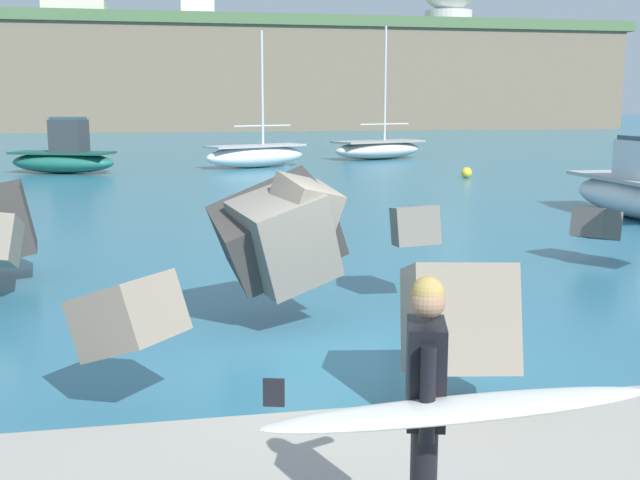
# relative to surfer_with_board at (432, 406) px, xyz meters

# --- Properties ---
(ground_plane) EXTENTS (400.00, 400.00, 0.00)m
(ground_plane) POSITION_rel_surfer_with_board_xyz_m (0.58, 4.35, -1.28)
(ground_plane) COLOR #2D6B84
(breakwater_jetty) EXTENTS (31.24, 8.73, 2.66)m
(breakwater_jetty) POSITION_rel_surfer_with_board_xyz_m (0.48, 6.13, -0.09)
(breakwater_jetty) COLOR slate
(breakwater_jetty) RESTS_ON ground
(surfer_with_board) EXTENTS (2.11, 1.41, 1.78)m
(surfer_with_board) POSITION_rel_surfer_with_board_xyz_m (0.00, 0.00, 0.00)
(surfer_with_board) COLOR black
(surfer_with_board) RESTS_ON walkway_path
(boat_near_centre) EXTENTS (5.03, 3.35, 2.45)m
(boat_near_centre) POSITION_rel_surfer_with_board_xyz_m (-5.94, 31.49, -0.53)
(boat_near_centre) COLOR #1E6656
(boat_near_centre) RESTS_ON ground
(boat_near_right) EXTENTS (5.51, 3.86, 6.39)m
(boat_near_right) POSITION_rel_surfer_with_board_xyz_m (2.65, 33.05, -0.68)
(boat_near_right) COLOR white
(boat_near_right) RESTS_ON ground
(boat_mid_left) EXTENTS (6.02, 4.17, 7.15)m
(boat_mid_left) POSITION_rel_surfer_with_board_xyz_m (9.91, 37.53, -0.72)
(boat_mid_left) COLOR beige
(boat_mid_left) RESTS_ON ground
(boat_mid_centre) EXTENTS (1.73, 5.25, 2.17)m
(boat_mid_centre) POSITION_rel_surfer_with_board_xyz_m (10.80, 14.62, -0.56)
(boat_mid_centre) COLOR white
(boat_mid_centre) RESTS_ON ground
(mooring_buoy_inner) EXTENTS (0.44, 0.44, 0.44)m
(mooring_buoy_inner) POSITION_rel_surfer_with_board_xyz_m (4.51, 36.06, -1.06)
(mooring_buoy_inner) COLOR silver
(mooring_buoy_inner) RESTS_ON ground
(mooring_buoy_middle) EXTENTS (0.44, 0.44, 0.44)m
(mooring_buoy_middle) POSITION_rel_surfer_with_board_xyz_m (10.52, 26.02, -1.06)
(mooring_buoy_middle) COLOR yellow
(mooring_buoy_middle) RESTS_ON ground
(headland_bluff) EXTENTS (95.84, 35.07, 12.73)m
(headland_bluff) POSITION_rel_surfer_with_board_xyz_m (5.67, 99.75, 5.11)
(headland_bluff) COLOR #756651
(headland_bluff) RESTS_ON ground
(station_building_west) EXTENTS (8.34, 4.99, 4.67)m
(station_building_west) POSITION_rel_surfer_with_board_xyz_m (-13.06, 106.19, 13.80)
(station_building_west) COLOR beige
(station_building_west) RESTS_ON headland_bluff
(station_building_central) EXTENTS (4.36, 5.70, 4.50)m
(station_building_central) POSITION_rel_surfer_with_board_xyz_m (2.68, 99.92, 13.72)
(station_building_central) COLOR silver
(station_building_central) RESTS_ON headland_bluff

